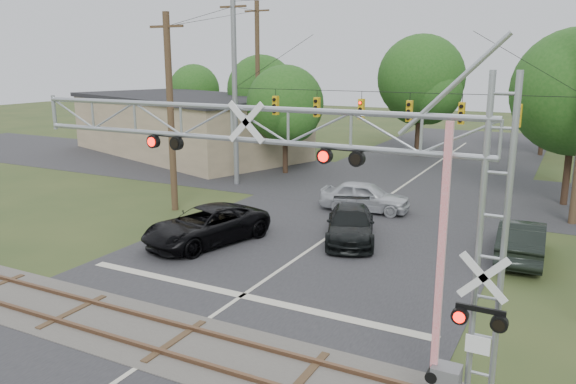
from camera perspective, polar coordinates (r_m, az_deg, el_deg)
The scene contains 13 objects.
ground at distance 15.18m, azimuth -16.31°, elevation -17.61°, with size 160.00×160.00×0.00m, color #2E3E1C.
road_main at distance 22.66m, azimuth 1.43°, elevation -6.44°, with size 14.00×90.00×0.02m, color #262628.
road_cross at distance 35.30m, azimuth 11.50°, elevation 0.52°, with size 90.00×12.00×0.02m, color #262628.
railroad_track at distance 16.45m, azimuth -11.37°, elevation -14.63°, with size 90.00×3.20×0.17m.
crossing_gantry at distance 12.20m, azimuth 3.33°, elevation -0.81°, with size 12.27×0.96×7.49m.
traffic_signal_span at distance 30.44m, azimuth 11.50°, elevation 9.20°, with size 19.34×0.36×11.50m.
pickup_black at distance 24.17m, azimuth -8.31°, elevation -3.37°, with size 2.61×5.66×1.57m, color black.
car_dark at distance 24.44m, azimuth 6.36°, elevation -3.29°, with size 2.01×4.95×1.44m, color black.
sedan_silver at distance 29.21m, azimuth 7.83°, elevation -0.45°, with size 1.84×4.58×1.56m, color #B1B4B9.
suv_dark at distance 23.86m, azimuth 22.64°, elevation -4.50°, with size 1.68×4.82×1.59m, color black.
commercial_building at distance 47.68m, azimuth -10.33°, elevation 6.78°, with size 22.87×16.62×4.82m.
utility_poles at distance 32.17m, azimuth 15.67°, elevation 9.88°, with size 25.67×30.04×13.69m.
treeline at distance 43.48m, azimuth 21.71°, elevation 9.80°, with size 57.79×23.01×9.79m.
Camera 1 is at (9.36, -9.17, 7.67)m, focal length 35.00 mm.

